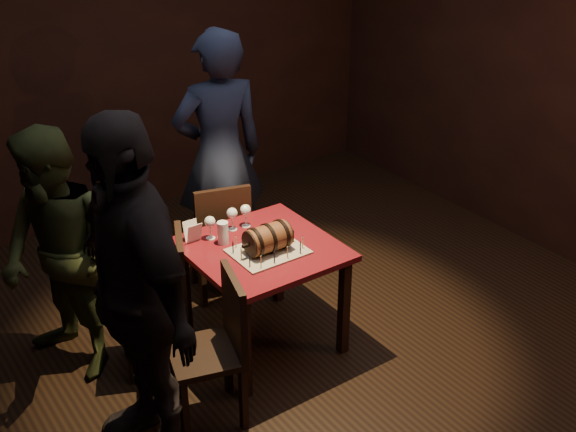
{
  "coord_description": "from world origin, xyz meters",
  "views": [
    {
      "loc": [
        -2.31,
        -3.24,
        3.02
      ],
      "look_at": [
        -0.0,
        0.05,
        0.95
      ],
      "focal_mm": 45.0,
      "sensor_mm": 36.0,
      "label": 1
    }
  ],
  "objects_px": {
    "pub_table": "(262,262)",
    "wine_glass_right": "(246,211)",
    "person_back": "(219,156)",
    "wine_glass_mid": "(232,214)",
    "person_left_front": "(134,294)",
    "chair_left_rear": "(167,294)",
    "chair_left_front": "(218,341)",
    "pint_of_ale": "(223,233)",
    "barrel_cake": "(268,238)",
    "wine_glass_left": "(210,223)",
    "person_left_rear": "(59,258)",
    "chair_back": "(221,235)"
  },
  "relations": [
    {
      "from": "chair_left_front",
      "to": "person_left_rear",
      "type": "bearing_deg",
      "value": 120.98
    },
    {
      "from": "chair_back",
      "to": "person_left_front",
      "type": "distance_m",
      "value": 1.57
    },
    {
      "from": "barrel_cake",
      "to": "person_left_front",
      "type": "relative_size",
      "value": 0.17
    },
    {
      "from": "chair_back",
      "to": "pint_of_ale",
      "type": "bearing_deg",
      "value": -117.49
    },
    {
      "from": "pub_table",
      "to": "barrel_cake",
      "type": "xyz_separation_m",
      "value": [
        -0.01,
        -0.08,
        0.21
      ]
    },
    {
      "from": "chair_left_rear",
      "to": "person_left_front",
      "type": "height_order",
      "value": "person_left_front"
    },
    {
      "from": "wine_glass_left",
      "to": "chair_back",
      "type": "height_order",
      "value": "chair_back"
    },
    {
      "from": "wine_glass_mid",
      "to": "person_left_front",
      "type": "height_order",
      "value": "person_left_front"
    },
    {
      "from": "chair_left_front",
      "to": "person_back",
      "type": "relative_size",
      "value": 0.49
    },
    {
      "from": "wine_glass_right",
      "to": "pint_of_ale",
      "type": "distance_m",
      "value": 0.27
    },
    {
      "from": "wine_glass_mid",
      "to": "person_left_front",
      "type": "xyz_separation_m",
      "value": [
        -0.99,
        -0.68,
        0.12
      ]
    },
    {
      "from": "wine_glass_mid",
      "to": "person_left_rear",
      "type": "height_order",
      "value": "person_left_rear"
    },
    {
      "from": "person_back",
      "to": "person_left_rear",
      "type": "relative_size",
      "value": 1.18
    },
    {
      "from": "pub_table",
      "to": "chair_back",
      "type": "xyz_separation_m",
      "value": [
        0.07,
        0.65,
        -0.12
      ]
    },
    {
      "from": "wine_glass_left",
      "to": "pub_table",
      "type": "bearing_deg",
      "value": -52.45
    },
    {
      "from": "barrel_cake",
      "to": "person_back",
      "type": "relative_size",
      "value": 0.17
    },
    {
      "from": "barrel_cake",
      "to": "wine_glass_left",
      "type": "distance_m",
      "value": 0.41
    },
    {
      "from": "wine_glass_right",
      "to": "person_back",
      "type": "bearing_deg",
      "value": 72.63
    },
    {
      "from": "barrel_cake",
      "to": "wine_glass_right",
      "type": "xyz_separation_m",
      "value": [
        0.07,
        0.37,
        0.02
      ]
    },
    {
      "from": "pub_table",
      "to": "wine_glass_right",
      "type": "distance_m",
      "value": 0.37
    },
    {
      "from": "person_left_rear",
      "to": "person_left_front",
      "type": "distance_m",
      "value": 0.91
    },
    {
      "from": "pint_of_ale",
      "to": "wine_glass_mid",
      "type": "bearing_deg",
      "value": 40.26
    },
    {
      "from": "wine_glass_left",
      "to": "person_left_rear",
      "type": "height_order",
      "value": "person_left_rear"
    },
    {
      "from": "chair_left_rear",
      "to": "person_left_rear",
      "type": "height_order",
      "value": "person_left_rear"
    },
    {
      "from": "wine_glass_left",
      "to": "person_left_front",
      "type": "xyz_separation_m",
      "value": [
        -0.81,
        -0.66,
        0.12
      ]
    },
    {
      "from": "chair_left_front",
      "to": "person_left_rear",
      "type": "height_order",
      "value": "person_left_rear"
    },
    {
      "from": "wine_glass_left",
      "to": "chair_left_front",
      "type": "relative_size",
      "value": 0.17
    },
    {
      "from": "person_left_front",
      "to": "chair_back",
      "type": "bearing_deg",
      "value": 133.49
    },
    {
      "from": "pint_of_ale",
      "to": "person_left_front",
      "type": "bearing_deg",
      "value": -146.36
    },
    {
      "from": "wine_glass_mid",
      "to": "pint_of_ale",
      "type": "height_order",
      "value": "wine_glass_mid"
    },
    {
      "from": "wine_glass_right",
      "to": "person_left_rear",
      "type": "relative_size",
      "value": 0.1
    },
    {
      "from": "chair_left_rear",
      "to": "pub_table",
      "type": "bearing_deg",
      "value": -16.39
    },
    {
      "from": "chair_back",
      "to": "wine_glass_left",
      "type": "bearing_deg",
      "value": -127.09
    },
    {
      "from": "wine_glass_left",
      "to": "chair_left_rear",
      "type": "relative_size",
      "value": 0.17
    },
    {
      "from": "pint_of_ale",
      "to": "chair_left_rear",
      "type": "relative_size",
      "value": 0.16
    },
    {
      "from": "pub_table",
      "to": "person_back",
      "type": "distance_m",
      "value": 1.11
    },
    {
      "from": "person_left_front",
      "to": "chair_left_rear",
      "type": "bearing_deg",
      "value": 142.68
    },
    {
      "from": "pub_table",
      "to": "wine_glass_right",
      "type": "relative_size",
      "value": 5.59
    },
    {
      "from": "chair_left_front",
      "to": "person_left_front",
      "type": "height_order",
      "value": "person_left_front"
    },
    {
      "from": "barrel_cake",
      "to": "pint_of_ale",
      "type": "height_order",
      "value": "barrel_cake"
    },
    {
      "from": "pub_table",
      "to": "pint_of_ale",
      "type": "bearing_deg",
      "value": 134.27
    },
    {
      "from": "chair_left_rear",
      "to": "person_left_rear",
      "type": "relative_size",
      "value": 0.57
    },
    {
      "from": "chair_left_rear",
      "to": "person_left_front",
      "type": "xyz_separation_m",
      "value": [
        -0.43,
        -0.56,
        0.47
      ]
    },
    {
      "from": "pub_table",
      "to": "wine_glass_mid",
      "type": "distance_m",
      "value": 0.38
    },
    {
      "from": "chair_left_front",
      "to": "person_left_front",
      "type": "distance_m",
      "value": 0.65
    },
    {
      "from": "wine_glass_right",
      "to": "person_back",
      "type": "relative_size",
      "value": 0.08
    },
    {
      "from": "pint_of_ale",
      "to": "chair_left_front",
      "type": "relative_size",
      "value": 0.16
    },
    {
      "from": "person_back",
      "to": "person_left_rear",
      "type": "distance_m",
      "value": 1.52
    },
    {
      "from": "chair_back",
      "to": "person_left_rear",
      "type": "relative_size",
      "value": 0.57
    },
    {
      "from": "pub_table",
      "to": "person_left_front",
      "type": "xyz_separation_m",
      "value": [
        -1.02,
        -0.38,
        0.35
      ]
    }
  ]
}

